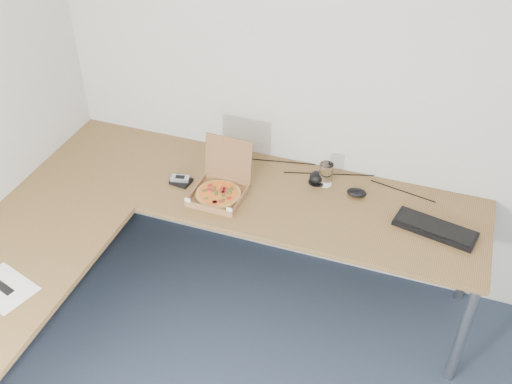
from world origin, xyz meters
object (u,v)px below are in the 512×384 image
at_px(pizza_box, 219,191).
at_px(wallet, 181,181).
at_px(drinking_glass, 326,174).
at_px(desk, 167,230).
at_px(keyboard, 435,229).

bearing_deg(pizza_box, wallet, 172.75).
distance_m(drinking_glass, wallet, 0.80).
bearing_deg(drinking_glass, desk, -137.67).
xyz_separation_m(desk, pizza_box, (0.16, 0.32, 0.06)).
relative_size(desk, drinking_glass, 18.79).
bearing_deg(wallet, keyboard, 8.51).
relative_size(pizza_box, wallet, 2.95).
distance_m(desk, pizza_box, 0.36).
xyz_separation_m(pizza_box, wallet, (-0.24, 0.04, -0.02)).
xyz_separation_m(desk, wallet, (-0.08, 0.35, 0.04)).
distance_m(pizza_box, keyboard, 1.14).
bearing_deg(wallet, drinking_glass, 24.62).
bearing_deg(drinking_glass, keyboard, -17.34).
bearing_deg(drinking_glass, pizza_box, -150.30).
height_order(pizza_box, wallet, pizza_box).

